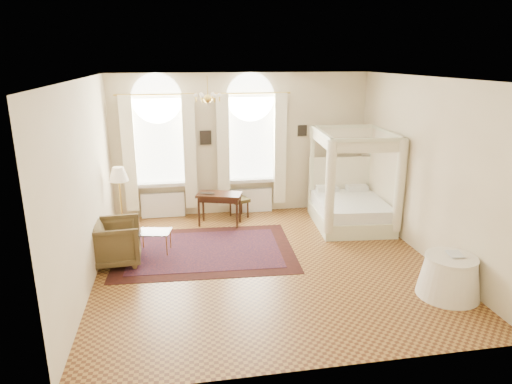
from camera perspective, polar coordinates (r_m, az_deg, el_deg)
ground at (r=8.46m, az=1.32°, el=-8.90°), size 6.00×6.00×0.00m
room_walls at (r=7.82m, az=1.42°, el=4.32°), size 6.00×6.00×6.00m
window_left at (r=10.59m, az=-11.92°, el=4.48°), size 1.62×0.27×3.29m
window_right at (r=10.72m, az=-0.60°, el=4.99°), size 1.62×0.27×3.29m
chandelier at (r=8.74m, az=-6.05°, el=11.68°), size 0.51×0.45×0.50m
wall_pictures at (r=10.72m, az=-1.29°, el=7.18°), size 2.54×0.03×0.39m
canopy_bed at (r=10.38m, az=11.75°, el=-1.50°), size 1.77×2.10×2.12m
nightstand at (r=11.53m, az=11.92°, el=-0.74°), size 0.40×0.36×0.56m
nightstand_lamp at (r=11.34m, az=11.94°, el=1.96°), size 0.29×0.29×0.43m
writing_desk at (r=10.16m, az=-4.60°, el=-0.75°), size 1.08×0.78×0.73m
laptop at (r=10.15m, az=-6.06°, el=-0.10°), size 0.39×0.32×0.03m
stool at (r=10.69m, az=-2.14°, el=-1.17°), size 0.52×0.52×0.46m
armchair at (r=8.69m, az=-17.17°, el=-6.02°), size 0.95×0.93×0.82m
coffee_table at (r=8.99m, az=-12.63°, el=-5.08°), size 0.70×0.55×0.43m
floor_lamp at (r=9.60m, az=-16.78°, el=1.70°), size 0.39×0.39×1.51m
oriental_rug at (r=9.03m, az=-6.32°, el=-7.25°), size 3.53×2.62×0.01m
side_table at (r=7.89m, az=23.00°, el=-9.68°), size 0.97×0.97×0.66m
book at (r=7.79m, az=22.91°, el=-7.19°), size 0.25×0.31×0.03m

